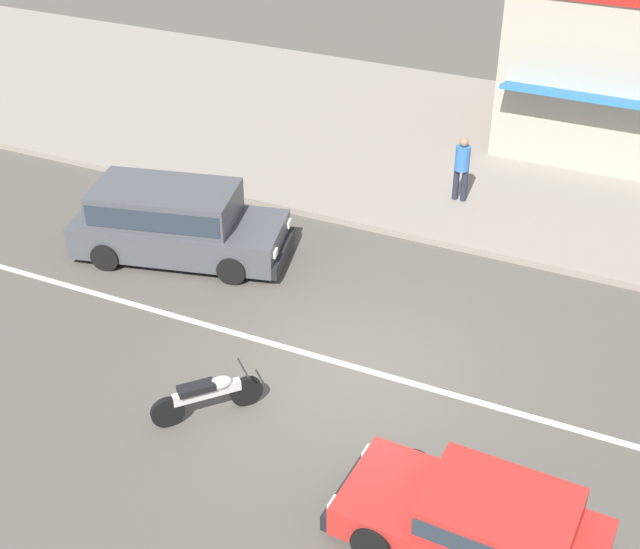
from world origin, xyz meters
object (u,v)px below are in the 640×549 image
at_px(motorcycle_2, 208,394).
at_px(pedestrian_mid_kerb, 462,164).
at_px(minivan_dark_grey_0, 174,220).
at_px(hatchback_red_1, 481,521).
at_px(shopfront_corner_warung, 624,51).

distance_m(motorcycle_2, pedestrian_mid_kerb, 8.93).
bearing_deg(motorcycle_2, minivan_dark_grey_0, 128.24).
bearing_deg(minivan_dark_grey_0, pedestrian_mid_kerb, 43.97).
height_order(minivan_dark_grey_0, hatchback_red_1, minivan_dark_grey_0).
xyz_separation_m(motorcycle_2, pedestrian_mid_kerb, (1.57, 8.77, 0.63)).
bearing_deg(motorcycle_2, pedestrian_mid_kerb, 79.86).
bearing_deg(minivan_dark_grey_0, shopfront_corner_warung, 51.86).
bearing_deg(pedestrian_mid_kerb, hatchback_red_1, -71.38).
xyz_separation_m(motorcycle_2, shopfront_corner_warung, (4.18, 13.58, 2.18)).
xyz_separation_m(hatchback_red_1, shopfront_corner_warung, (-0.65, 14.48, 2.01)).
relative_size(minivan_dark_grey_0, motorcycle_2, 3.24).
distance_m(pedestrian_mid_kerb, shopfront_corner_warung, 5.69).
relative_size(minivan_dark_grey_0, hatchback_red_1, 1.26).
height_order(minivan_dark_grey_0, motorcycle_2, minivan_dark_grey_0).
height_order(motorcycle_2, shopfront_corner_warung, shopfront_corner_warung).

